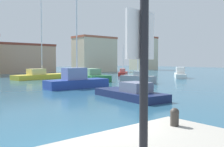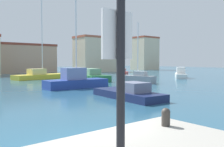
{
  "view_description": "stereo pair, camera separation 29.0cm",
  "coord_description": "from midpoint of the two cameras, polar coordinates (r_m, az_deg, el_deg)",
  "views": [
    {
      "loc": [
        -3.84,
        -5.67,
        2.64
      ],
      "look_at": [
        16.42,
        19.09,
        1.02
      ],
      "focal_mm": 39.18,
      "sensor_mm": 36.0,
      "label": 1
    },
    {
      "loc": [
        -3.61,
        -5.85,
        2.64
      ],
      "look_at": [
        16.42,
        19.09,
        1.02
      ],
      "focal_mm": 39.18,
      "sensor_mm": 36.0,
      "label": 2
    }
  ],
  "objects": [
    {
      "name": "warehouse_block",
      "position": [
        75.99,
        7.77,
        4.68
      ],
      "size": [
        6.87,
        6.0,
        10.05
      ],
      "color": "beige",
      "rests_on": "ground"
    },
    {
      "name": "sailboat_red_outer_mooring",
      "position": [
        44.23,
        2.9,
        0.12
      ],
      "size": [
        4.28,
        4.07,
        5.5
      ],
      "color": "#B22823",
      "rests_on": "water"
    },
    {
      "name": "motorboat_navy_center_channel",
      "position": [
        17.36,
        4.43,
        -4.53
      ],
      "size": [
        2.57,
        6.21,
        1.19
      ],
      "color": "#19234C",
      "rests_on": "water"
    },
    {
      "name": "sailboat_grey_far_left",
      "position": [
        29.91,
        6.37,
        -1.07
      ],
      "size": [
        2.17,
        4.62,
        7.3
      ],
      "color": "gray",
      "rests_on": "water"
    },
    {
      "name": "water",
      "position": [
        31.96,
        -2.74,
        -1.84
      ],
      "size": [
        160.0,
        160.0,
        0.0
      ],
      "primitive_type": "plane",
      "color": "#285670",
      "rests_on": "ground"
    },
    {
      "name": "motorboat_green_far_right",
      "position": [
        33.69,
        -5.22,
        -0.63
      ],
      "size": [
        4.09,
        8.73,
        1.64
      ],
      "color": "#28703D",
      "rests_on": "water"
    },
    {
      "name": "mooring_bollard",
      "position": [
        6.67,
        13.68,
        -9.68
      ],
      "size": [
        0.23,
        0.23,
        0.48
      ],
      "color": "#38332D",
      "rests_on": "pier_quay"
    },
    {
      "name": "waterfront_apartments",
      "position": [
        59.59,
        -19.44,
        3.37
      ],
      "size": [
        12.97,
        6.56,
        6.58
      ],
      "color": "tan",
      "rests_on": "ground"
    },
    {
      "name": "sailboat_yellow_mid_harbor",
      "position": [
        37.79,
        -15.9,
        -0.42
      ],
      "size": [
        8.98,
        3.91,
        11.7
      ],
      "color": "gold",
      "rests_on": "water"
    },
    {
      "name": "motorboat_white_behind_lamppost",
      "position": [
        40.02,
        15.91,
        -0.16
      ],
      "size": [
        5.55,
        4.89,
        1.7
      ],
      "color": "white",
      "rests_on": "water"
    },
    {
      "name": "yacht_club",
      "position": [
        61.6,
        -3.68,
        4.51
      ],
      "size": [
        10.16,
        6.0,
        8.73
      ],
      "color": "beige",
      "rests_on": "ground"
    },
    {
      "name": "sailboat_blue_distant_east",
      "position": [
        24.4,
        -8.12,
        -1.7
      ],
      "size": [
        6.34,
        2.27,
        9.55
      ],
      "color": "#233D93",
      "rests_on": "water"
    }
  ]
}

